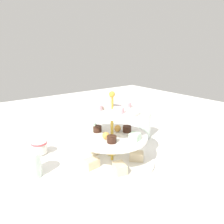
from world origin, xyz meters
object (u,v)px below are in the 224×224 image
object	(u,v)px
tiered_serving_stand	(112,142)
butter_knife_right	(77,133)
teacup_with_saucer	(39,148)
water_glass_tall_right	(143,125)
water_glass_short_left	(31,165)
butter_knife_left	(210,181)

from	to	relation	value
tiered_serving_stand	butter_knife_right	world-z (taller)	tiered_serving_stand
teacup_with_saucer	butter_knife_right	distance (m)	0.24
water_glass_tall_right	water_glass_short_left	bearing A→B (deg)	91.25
butter_knife_right	water_glass_tall_right	bearing A→B (deg)	149.38
water_glass_tall_right	butter_knife_left	world-z (taller)	water_glass_tall_right
butter_knife_right	tiered_serving_stand	bearing A→B (deg)	98.84
tiered_serving_stand	water_glass_short_left	distance (m)	0.27
butter_knife_left	water_glass_tall_right	bearing A→B (deg)	53.20
teacup_with_saucer	butter_knife_right	size ratio (longest dim) A/B	0.53
water_glass_short_left	tiered_serving_stand	bearing A→B (deg)	-108.68
tiered_serving_stand	butter_knife_left	xyz separation A→B (m)	(-0.27, -0.16, -0.08)
tiered_serving_stand	teacup_with_saucer	world-z (taller)	tiered_serving_stand
teacup_with_saucer	water_glass_short_left	bearing A→B (deg)	150.70
water_glass_short_left	butter_knife_right	size ratio (longest dim) A/B	0.46
water_glass_tall_right	butter_knife_right	xyz separation A→B (m)	(0.22, 0.22, -0.06)
water_glass_tall_right	tiered_serving_stand	bearing A→B (deg)	111.19
water_glass_short_left	butter_knife_left	xyz separation A→B (m)	(-0.36, -0.42, -0.04)
water_glass_tall_right	teacup_with_saucer	distance (m)	0.45
water_glass_tall_right	teacup_with_saucer	size ratio (longest dim) A/B	1.29
tiered_serving_stand	butter_knife_right	xyz separation A→B (m)	(0.31, -0.03, -0.08)
teacup_with_saucer	water_glass_tall_right	bearing A→B (deg)	-105.27
teacup_with_saucer	butter_knife_right	world-z (taller)	teacup_with_saucer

